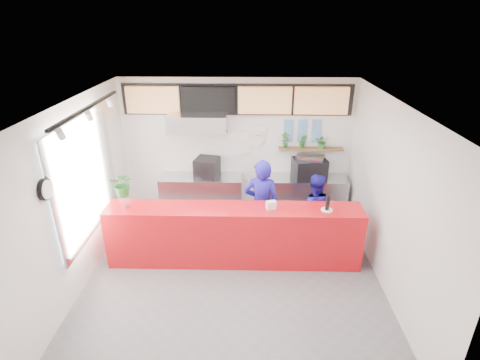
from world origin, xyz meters
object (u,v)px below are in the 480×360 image
at_px(espresso_machine, 309,168).
at_px(staff_right, 313,211).
at_px(panini_oven, 207,168).
at_px(service_counter, 234,235).
at_px(pepper_mill, 328,202).
at_px(staff_center, 261,205).

height_order(espresso_machine, staff_right, staff_right).
distance_m(panini_oven, espresso_machine, 2.22).
relative_size(service_counter, espresso_machine, 6.58).
xyz_separation_m(service_counter, panini_oven, (-0.65, 1.80, 0.57)).
xyz_separation_m(espresso_machine, pepper_mill, (0.03, -1.84, 0.13)).
xyz_separation_m(service_counter, pepper_mill, (1.60, -0.04, 0.70)).
xyz_separation_m(service_counter, staff_right, (1.49, 0.58, 0.20)).
xyz_separation_m(staff_center, pepper_mill, (1.10, -0.53, 0.35)).
bearing_deg(staff_center, staff_right, -165.82).
bearing_deg(pepper_mill, staff_right, 99.59).
xyz_separation_m(panini_oven, pepper_mill, (2.25, -1.84, 0.14)).
height_order(espresso_machine, staff_center, staff_center).
bearing_deg(service_counter, staff_center, 44.23).
height_order(panini_oven, staff_center, staff_center).
xyz_separation_m(staff_right, pepper_mill, (0.11, -0.63, 0.50)).
relative_size(panini_oven, staff_center, 0.26).
relative_size(staff_center, pepper_mill, 6.55).
bearing_deg(espresso_machine, panini_oven, 168.28).
height_order(service_counter, espresso_machine, espresso_machine).
bearing_deg(staff_right, panini_oven, -23.89).
relative_size(service_counter, panini_oven, 9.40).
height_order(service_counter, staff_center, staff_center).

